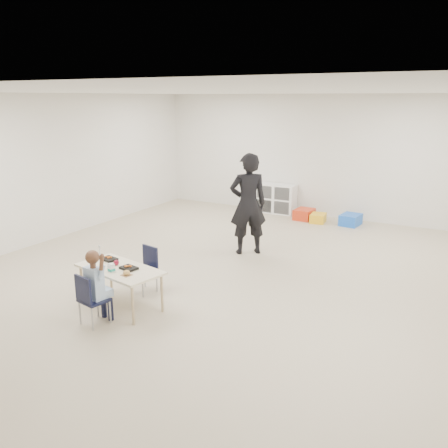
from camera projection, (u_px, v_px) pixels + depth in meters
The scene contains 16 objects.
room at pixel (228, 188), 7.11m from camera, with size 9.00×9.02×2.80m.
table at pixel (121, 287), 6.29m from camera, with size 1.30×0.83×0.55m.
chair_near at pixel (94, 299), 5.80m from camera, with size 0.32×0.30×0.66m, color black, non-canonical shape.
chair_far at pixel (143, 270), 6.76m from camera, with size 0.32×0.30×0.66m, color black, non-canonical shape.
child at pixel (93, 284), 5.75m from camera, with size 0.44×0.44×1.04m, color #B8D3F9, non-canonical shape.
lunch_tray_near at pixel (129, 268), 6.17m from camera, with size 0.22×0.16×0.03m, color black.
lunch_tray_far at pixel (109, 259), 6.52m from camera, with size 0.22×0.16×0.03m, color black.
milk_carton at pixel (111, 268), 6.08m from camera, with size 0.07×0.07×0.10m, color white.
bread_roll at pixel (126, 273), 5.96m from camera, with size 0.09×0.09×0.07m, color tan.
apple_near at pixel (116, 263), 6.32m from camera, with size 0.07×0.07×0.07m, color maroon.
apple_far at pixel (92, 258), 6.50m from camera, with size 0.07×0.07×0.07m, color maroon.
cubby_shelf at pixel (267, 198), 11.57m from camera, with size 1.40×0.40×0.70m, color white.
adult at pixel (248, 204), 8.33m from camera, with size 0.66×0.43×1.80m, color black.
bin_red at pixel (304, 214), 10.88m from camera, with size 0.38×0.49×0.24m, color red.
bin_yellow at pixel (318, 218), 10.62m from camera, with size 0.31×0.40×0.20m, color yellow.
bin_blue at pixel (351, 220), 10.39m from camera, with size 0.38×0.49×0.24m, color blue.
Camera 1 is at (3.31, -6.18, 2.72)m, focal length 38.00 mm.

